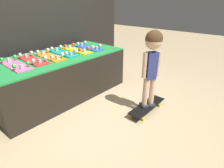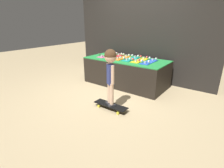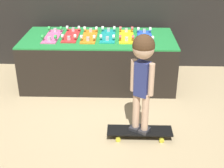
# 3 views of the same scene
# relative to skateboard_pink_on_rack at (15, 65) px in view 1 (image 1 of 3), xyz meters

# --- Properties ---
(ground_plane) EXTENTS (16.00, 16.00, 0.00)m
(ground_plane) POSITION_rel_skateboard_pink_on_rack_xyz_m (0.63, -0.67, -0.69)
(ground_plane) COLOR tan
(back_wall) EXTENTS (4.11, 0.10, 2.49)m
(back_wall) POSITION_rel_skateboard_pink_on_rack_xyz_m (0.63, 0.68, 0.55)
(back_wall) COLOR black
(back_wall) RESTS_ON ground_plane
(display_rack) EXTENTS (2.07, 0.97, 0.68)m
(display_rack) POSITION_rel_skateboard_pink_on_rack_xyz_m (0.63, 0.01, -0.36)
(display_rack) COLOR black
(display_rack) RESTS_ON ground_plane
(skateboard_pink_on_rack) EXTENTS (0.20, 0.60, 0.09)m
(skateboard_pink_on_rack) POSITION_rel_skateboard_pink_on_rack_xyz_m (0.00, 0.00, 0.00)
(skateboard_pink_on_rack) COLOR pink
(skateboard_pink_on_rack) RESTS_ON display_rack
(skateboard_red_on_rack) EXTENTS (0.20, 0.60, 0.09)m
(skateboard_red_on_rack) POSITION_rel_skateboard_pink_on_rack_xyz_m (0.25, 0.04, 0.00)
(skateboard_red_on_rack) COLOR red
(skateboard_red_on_rack) RESTS_ON display_rack
(skateboard_orange_on_rack) EXTENTS (0.20, 0.60, 0.09)m
(skateboard_orange_on_rack) POSITION_rel_skateboard_pink_on_rack_xyz_m (0.51, 0.01, 0.00)
(skateboard_orange_on_rack) COLOR orange
(skateboard_orange_on_rack) RESTS_ON display_rack
(skateboard_teal_on_rack) EXTENTS (0.20, 0.60, 0.09)m
(skateboard_teal_on_rack) POSITION_rel_skateboard_pink_on_rack_xyz_m (0.76, 0.03, 0.00)
(skateboard_teal_on_rack) COLOR teal
(skateboard_teal_on_rack) RESTS_ON display_rack
(skateboard_yellow_on_rack) EXTENTS (0.20, 0.60, 0.09)m
(skateboard_yellow_on_rack) POSITION_rel_skateboard_pink_on_rack_xyz_m (1.01, 0.02, 0.00)
(skateboard_yellow_on_rack) COLOR yellow
(skateboard_yellow_on_rack) RESTS_ON display_rack
(skateboard_blue_on_rack) EXTENTS (0.20, 0.60, 0.09)m
(skateboard_blue_on_rack) POSITION_rel_skateboard_pink_on_rack_xyz_m (1.26, -0.00, 0.00)
(skateboard_blue_on_rack) COLOR blue
(skateboard_blue_on_rack) RESTS_ON display_rack
(skateboard_on_floor) EXTENTS (0.69, 0.19, 0.09)m
(skateboard_on_floor) POSITION_rel_skateboard_pink_on_rack_xyz_m (1.15, -1.34, -0.62)
(skateboard_on_floor) COLOR black
(skateboard_on_floor) RESTS_ON ground_plane
(child) EXTENTS (0.24, 0.21, 1.05)m
(child) POSITION_rel_skateboard_pink_on_rack_xyz_m (1.15, -1.34, 0.13)
(child) COLOR #2D2D33
(child) RESTS_ON skateboard_on_floor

